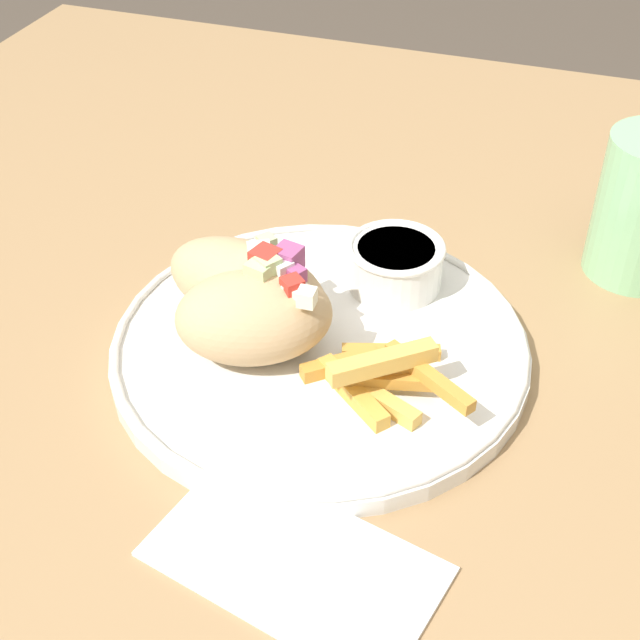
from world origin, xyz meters
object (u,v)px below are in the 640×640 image
object	(u,v)px
plate	(320,346)
sauce_ramekin	(395,262)
fries_pile	(379,375)
pita_sandwich_far	(248,283)
pita_sandwich_near	(255,315)

from	to	relation	value
plate	sauce_ramekin	xyz separation A→B (m)	(0.03, 0.09, 0.03)
fries_pile	sauce_ramekin	xyz separation A→B (m)	(-0.02, 0.12, 0.01)
plate	pita_sandwich_far	distance (m)	0.07
pita_sandwich_far	fries_pile	distance (m)	0.12
plate	pita_sandwich_far	bearing A→B (deg)	171.67
pita_sandwich_far	sauce_ramekin	bearing A→B (deg)	51.11
pita_sandwich_far	sauce_ramekin	world-z (taller)	pita_sandwich_far
sauce_ramekin	plate	bearing A→B (deg)	-111.04
pita_sandwich_far	fries_pile	world-z (taller)	pita_sandwich_far
plate	fries_pile	world-z (taller)	fries_pile
sauce_ramekin	fries_pile	bearing A→B (deg)	-79.62
pita_sandwich_far	plate	bearing A→B (deg)	2.97
pita_sandwich_near	fries_pile	distance (m)	0.10
pita_sandwich_near	fries_pile	bearing A→B (deg)	-33.44
pita_sandwich_far	fries_pile	size ratio (longest dim) A/B	1.13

